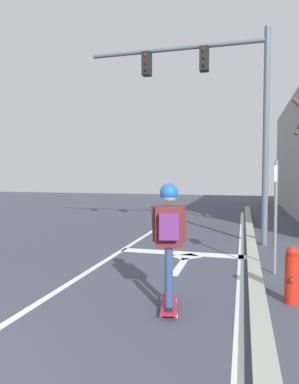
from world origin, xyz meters
The scene contains 11 objects.
lane_line_center centered at (0.58, 6.00, 0.00)m, with size 0.12×20.00×0.01m, color silver.
lane_line_curbside centered at (3.43, 6.00, 0.00)m, with size 0.12×20.00×0.01m, color silver.
stop_bar centered at (2.08, 6.71, 0.00)m, with size 3.01×0.40×0.01m, color silver.
lane_arrow_stem centered at (2.23, 5.55, 0.00)m, with size 0.16×1.40×0.01m, color silver.
lane_arrow_head centered at (2.23, 6.40, 0.00)m, with size 0.56×0.44×0.01m, color silver.
curb_strip centered at (3.68, 6.00, 0.07)m, with size 0.24×24.00×0.14m, color #9DA294.
skateboard centered at (2.48, 3.27, 0.07)m, with size 0.38×0.83×0.09m.
skater centered at (2.48, 3.25, 1.15)m, with size 0.46×0.62×1.68m.
traffic_signal_mast centered at (2.75, 8.21, 4.05)m, with size 4.94×0.34×5.69m.
street_sign_post centered at (4.05, 5.51, 1.41)m, with size 0.11×0.44×2.15m.
fire_hydrant centered at (4.16, 3.98, 0.42)m, with size 0.20×0.30×0.85m.
Camera 1 is at (3.46, -1.36, 1.89)m, focal length 32.27 mm.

